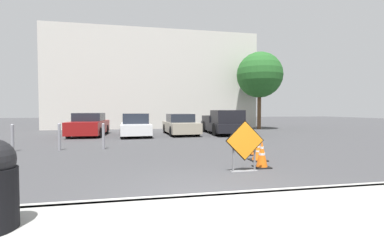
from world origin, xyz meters
TOP-DOWN VIEW (x-y plane):
  - ground_plane at (0.00, 10.00)m, footprint 96.00×96.00m
  - sidewalk_strip at (0.00, -1.08)m, footprint 27.38×2.16m
  - curb_lip at (0.00, 0.00)m, footprint 27.38×0.20m
  - road_closed_sign at (1.40, 1.97)m, footprint 1.05×0.20m
  - traffic_cone_nearest at (2.08, 2.36)m, footprint 0.43×0.43m
  - traffic_cone_second at (2.42, 3.33)m, footprint 0.51×0.51m
  - traffic_cone_third at (2.68, 4.40)m, footprint 0.45×0.45m
  - traffic_cone_fourth at (2.95, 5.42)m, footprint 0.47×0.47m
  - parked_car_nearest at (-4.57, 12.97)m, footprint 2.01×4.25m
  - parked_car_second at (-1.65, 12.28)m, footprint 1.99×4.26m
  - parked_car_third at (1.26, 12.70)m, footprint 2.09×4.33m
  - pickup_truck at (4.18, 12.41)m, footprint 2.06×5.07m
  - bollard_nearest at (-2.80, 6.79)m, footprint 0.12×0.12m
  - bollard_second at (-4.49, 6.79)m, footprint 0.12×0.12m
  - bollard_third at (-6.18, 6.79)m, footprint 0.12×0.12m
  - building_facade_backdrop at (-0.08, 20.80)m, footprint 18.70×5.00m
  - street_tree_behind_lot at (8.63, 16.31)m, footprint 3.88×3.88m

SIDE VIEW (x-z plane):
  - ground_plane at x=0.00m, z-range 0.00..0.00m
  - sidewalk_strip at x=0.00m, z-range 0.00..0.14m
  - curb_lip at x=0.00m, z-range 0.00..0.14m
  - traffic_cone_second at x=2.42m, z-range -0.01..0.59m
  - traffic_cone_third at x=2.68m, z-range -0.01..0.60m
  - traffic_cone_nearest at x=2.08m, z-range -0.01..0.75m
  - traffic_cone_fourth at x=2.95m, z-range -0.01..0.76m
  - bollard_third at x=-6.18m, z-range 0.03..1.10m
  - bollard_nearest at x=-2.80m, z-range 0.03..1.11m
  - bollard_second at x=-4.49m, z-range 0.03..1.12m
  - parked_car_third at x=1.26m, z-range -0.05..1.33m
  - parked_car_second at x=-1.65m, z-range -0.06..1.35m
  - parked_car_nearest at x=-4.57m, z-range -0.05..1.39m
  - road_closed_sign at x=1.40m, z-range 0.03..1.38m
  - pickup_truck at x=4.18m, z-range -0.08..1.55m
  - building_facade_backdrop at x=-0.08m, z-range 0.00..8.77m
  - street_tree_behind_lot at x=8.63m, z-range 1.34..7.93m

